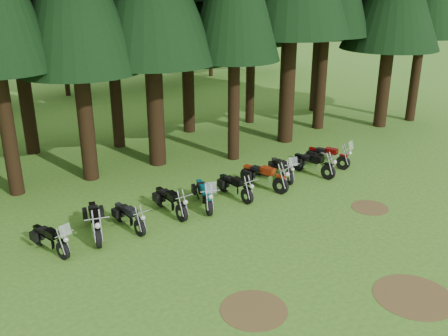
{
  "coord_description": "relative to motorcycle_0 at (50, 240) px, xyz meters",
  "views": [
    {
      "loc": [
        -9.82,
        -10.61,
        8.17
      ],
      "look_at": [
        0.82,
        5.0,
        1.0
      ],
      "focal_mm": 40.0,
      "sensor_mm": 36.0,
      "label": 1
    }
  ],
  "objects": [
    {
      "name": "motorcycle_4",
      "position": [
        5.84,
        0.12,
        0.05
      ],
      "size": [
        0.99,
        2.21,
        1.42
      ],
      "rotation": [
        0.0,
        0.0,
        -0.33
      ],
      "color": "black",
      "rests_on": "ground"
    },
    {
      "name": "decid_6",
      "position": [
        21.37,
        22.97,
        4.78
      ],
      "size": [
        7.06,
        6.86,
        8.82
      ],
      "color": "black",
      "rests_on": "ground"
    },
    {
      "name": "ground",
      "position": [
        6.51,
        -4.04,
        -0.43
      ],
      "size": [
        120.0,
        120.0,
        0.0
      ],
      "primitive_type": "plane",
      "color": "#35671C",
      "rests_on": "ground"
    },
    {
      "name": "dirt_patch_2",
      "position": [
        7.51,
        -8.04,
        -0.42
      ],
      "size": [
        2.2,
        2.2,
        0.01
      ],
      "primitive_type": "cylinder",
      "color": "#4C3D1E",
      "rests_on": "ground"
    },
    {
      "name": "dirt_patch_0",
      "position": [
        3.51,
        -6.04,
        -0.42
      ],
      "size": [
        1.8,
        1.8,
        0.01
      ],
      "primitive_type": "cylinder",
      "color": "#4C3D1E",
      "rests_on": "ground"
    },
    {
      "name": "motorcycle_6",
      "position": [
        8.82,
        0.23,
        0.07
      ],
      "size": [
        0.77,
        2.35,
        0.97
      ],
      "rotation": [
        0.0,
        0.0,
        0.26
      ],
      "color": "black",
      "rests_on": "ground"
    },
    {
      "name": "motorcycle_8",
      "position": [
        11.61,
        0.23,
        0.04
      ],
      "size": [
        0.59,
        2.24,
        0.92
      ],
      "rotation": [
        0.0,
        0.0,
        0.2
      ],
      "color": "black",
      "rests_on": "ground"
    },
    {
      "name": "motorcycle_5",
      "position": [
        7.31,
        0.15,
        0.01
      ],
      "size": [
        0.34,
        2.12,
        0.86
      ],
      "rotation": [
        0.0,
        0.0,
        0.06
      ],
      "color": "black",
      "rests_on": "ground"
    },
    {
      "name": "motorcycle_9",
      "position": [
        12.93,
        0.63,
        0.05
      ],
      "size": [
        1.05,
        2.2,
        1.42
      ],
      "rotation": [
        0.0,
        0.0,
        0.36
      ],
      "color": "black",
      "rests_on": "ground"
    },
    {
      "name": "motorcycle_3",
      "position": [
        4.49,
        0.31,
        0.03
      ],
      "size": [
        0.33,
        2.21,
        0.9
      ],
      "rotation": [
        0.0,
        0.0,
        0.03
      ],
      "color": "black",
      "rests_on": "ground"
    },
    {
      "name": "motorcycle_7",
      "position": [
        10.15,
        0.63,
        0.01
      ],
      "size": [
        0.77,
        2.08,
        1.32
      ],
      "rotation": [
        0.0,
        0.0,
        -0.25
      ],
      "color": "black",
      "rests_on": "ground"
    },
    {
      "name": "decid_4",
      "position": [
        8.09,
        22.28,
        3.94
      ],
      "size": [
        5.93,
        5.76,
        7.41
      ],
      "color": "black",
      "rests_on": "ground"
    },
    {
      "name": "dirt_patch_1",
      "position": [
        11.01,
        -3.54,
        -0.42
      ],
      "size": [
        1.4,
        1.4,
        0.01
      ],
      "primitive_type": "cylinder",
      "color": "#4C3D1E",
      "rests_on": "ground"
    },
    {
      "name": "decid_5",
      "position": [
        14.81,
        21.67,
        5.81
      ],
      "size": [
        8.45,
        8.21,
        10.56
      ],
      "color": "black",
      "rests_on": "ground"
    },
    {
      "name": "motorcycle_2",
      "position": [
        2.74,
        0.08,
        -0.01
      ],
      "size": [
        0.36,
        2.02,
        0.82
      ],
      "rotation": [
        0.0,
        0.0,
        0.09
      ],
      "color": "black",
      "rests_on": "ground"
    },
    {
      "name": "motorcycle_1",
      "position": [
        1.59,
        0.25,
        0.07
      ],
      "size": [
        0.77,
        2.35,
        0.98
      ],
      "rotation": [
        0.0,
        0.0,
        -0.27
      ],
      "color": "black",
      "rests_on": "ground"
    },
    {
      "name": "motorcycle_0",
      "position": [
        0.0,
        0.0,
        0.0
      ],
      "size": [
        0.78,
        2.01,
        1.28
      ],
      "rotation": [
        0.0,
        0.0,
        0.27
      ],
      "color": "black",
      "rests_on": "ground"
    },
    {
      "name": "decid_7",
      "position": [
        25.97,
        22.79,
        5.8
      ],
      "size": [
        8.44,
        8.2,
        10.55
      ],
      "color": "black",
      "rests_on": "ground"
    }
  ]
}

